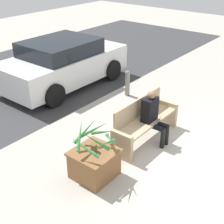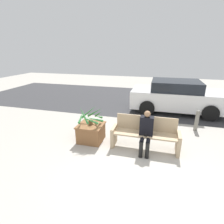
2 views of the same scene
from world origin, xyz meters
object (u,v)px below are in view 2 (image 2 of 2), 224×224
bench (145,134)px  parked_car (176,96)px  potted_plant (91,116)px  bollard_post (197,120)px  planter_box (91,132)px  person_seated (146,130)px

bench → parked_car: parked_car is taller
potted_plant → bollard_post: size_ratio=1.08×
planter_box → bollard_post: (3.26, 1.64, 0.10)m
bench → parked_car: 3.77m
planter_box → parked_car: (2.69, 3.61, 0.41)m
planter_box → parked_car: 4.53m
planter_box → parked_car: size_ratio=0.19×
parked_car → bollard_post: (0.57, -1.98, -0.31)m
person_seated → bollard_post: person_seated is taller
bench → potted_plant: (-1.61, -0.01, 0.37)m
parked_car → bollard_post: size_ratio=5.32×
bench → parked_car: bearing=73.7°
person_seated → parked_car: size_ratio=0.30×
planter_box → person_seated: bearing=-6.5°
bench → person_seated: bearing=-81.5°
planter_box → potted_plant: size_ratio=0.94×
person_seated → bollard_post: size_ratio=1.57×
bollard_post → parked_car: bearing=106.1°
planter_box → bench: bearing=-0.0°
planter_box → bollard_post: size_ratio=1.02×
bench → potted_plant: 1.65m
potted_plant → parked_car: (2.67, 3.62, -0.12)m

